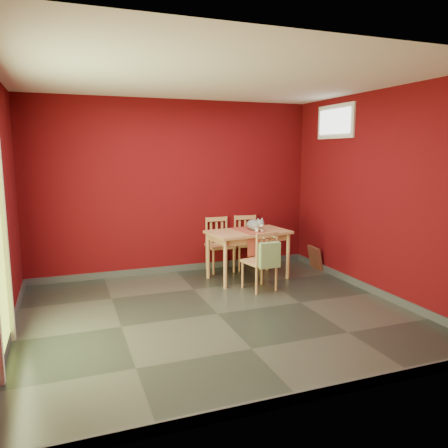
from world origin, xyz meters
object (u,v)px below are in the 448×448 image
object	(u,v)px
dining_table	(248,237)
chair_far_right	(247,241)
tote_bag	(269,255)
picture_frame	(315,258)
chair_far_left	(219,244)
chair_near	(261,260)
cat	(255,223)

from	to	relation	value
dining_table	chair_far_right	xyz separation A→B (m)	(0.24, 0.61, -0.21)
dining_table	tote_bag	world-z (taller)	tote_bag
picture_frame	chair_far_left	bearing A→B (deg)	162.92
chair_far_right	chair_near	distance (m)	1.23
dining_table	chair_near	bearing A→B (deg)	-95.51
tote_bag	picture_frame	distance (m)	1.63
chair_far_right	tote_bag	bearing A→B (deg)	-101.13
picture_frame	tote_bag	bearing A→B (deg)	-144.49
dining_table	picture_frame	bearing A→B (deg)	6.19
chair_near	cat	size ratio (longest dim) A/B	1.88
tote_bag	picture_frame	bearing A→B (deg)	35.51
cat	picture_frame	world-z (taller)	cat
dining_table	cat	world-z (taller)	cat
tote_bag	cat	distance (m)	0.87
dining_table	cat	bearing A→B (deg)	5.68
chair_near	cat	xyz separation A→B (m)	(0.17, 0.59, 0.42)
tote_bag	chair_far_left	bearing A→B (deg)	98.76
dining_table	cat	distance (m)	0.23
chair_far_right	chair_near	bearing A→B (deg)	-104.11
chair_far_right	cat	bearing A→B (deg)	-102.43
tote_bag	picture_frame	size ratio (longest dim) A/B	1.09
chair_far_right	picture_frame	size ratio (longest dim) A/B	2.27
chair_far_right	cat	distance (m)	0.74
chair_near	tote_bag	world-z (taller)	chair_near
dining_table	chair_far_left	size ratio (longest dim) A/B	1.45
chair_far_left	chair_near	xyz separation A→B (m)	(0.19, -1.18, -0.01)
chair_far_left	picture_frame	world-z (taller)	chair_far_left
chair_far_left	tote_bag	distance (m)	1.41
dining_table	chair_far_right	world-z (taller)	chair_far_right
chair_near	cat	world-z (taller)	cat
dining_table	chair_far_left	bearing A→B (deg)	112.20
chair_near	picture_frame	xyz separation A→B (m)	(1.32, 0.72, -0.24)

